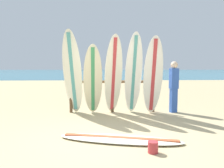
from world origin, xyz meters
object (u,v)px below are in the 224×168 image
surfboard_leaning_center_left (113,76)px  beachgoer_standing (174,84)px  sand_bucket (153,147)px  surfboard_leaning_center (133,74)px  surfboard_lying_on_sand (120,139)px  surfboard_leaning_center_right (153,76)px  surfboard_leaning_left (93,81)px  small_boat_offshore (71,73)px  surfboard_leaning_far_left (72,73)px  surfboard_rack (112,90)px

surfboard_leaning_center_left → beachgoer_standing: 1.92m
beachgoer_standing → sand_bucket: size_ratio=8.33×
surfboard_leaning_center → surfboard_lying_on_sand: bearing=-104.2°
surfboard_leaning_center_right → sand_bucket: surfboard_leaning_center_right is taller
surfboard_leaning_center_right → beachgoer_standing: (0.72, 0.30, -0.27)m
surfboard_leaning_left → surfboard_leaning_center: surfboard_leaning_center is taller
surfboard_lying_on_sand → small_boat_offshore: 35.21m
surfboard_leaning_center → surfboard_lying_on_sand: surfboard_leaning_center is taller
surfboard_leaning_center_right → sand_bucket: (-0.63, -2.75, -1.05)m
surfboard_leaning_far_left → small_boat_offshore: surfboard_leaning_far_left is taller
surfboard_leaning_center_left → beachgoer_standing: bearing=7.6°
surfboard_leaning_far_left → surfboard_leaning_center_left: (1.20, -0.10, -0.08)m
surfboard_leaning_far_left → surfboard_lying_on_sand: surfboard_leaning_far_left is taller
surfboard_leaning_left → surfboard_leaning_center_left: 0.62m
surfboard_leaning_left → sand_bucket: size_ratio=10.73×
surfboard_rack → beachgoer_standing: 1.90m
surfboard_leaning_left → surfboard_lying_on_sand: 2.45m
surfboard_rack → surfboard_leaning_center_left: size_ratio=1.15×
surfboard_rack → surfboard_leaning_center: 0.85m
surfboard_leaning_center_right → beachgoer_standing: 0.83m
surfboard_leaning_far_left → sand_bucket: 3.56m
surfboard_leaning_left → beachgoer_standing: (2.47, 0.31, -0.15)m
surfboard_leaning_far_left → surfboard_leaning_center_left: bearing=-4.5°
sand_bucket → surfboard_leaning_far_left: bearing=120.8°
surfboard_leaning_left → surfboard_leaning_center_left: (0.60, 0.06, 0.14)m
beachgoer_standing → surfboard_lying_on_sand: bearing=-126.8°
surfboard_lying_on_sand → surfboard_leaning_center_left: bearing=90.8°
surfboard_leaning_far_left → surfboard_leaning_left: size_ratio=1.21×
surfboard_lying_on_sand → beachgoer_standing: (1.85, 2.47, 0.83)m
surfboard_leaning_center_left → sand_bucket: surfboard_leaning_center_left is taller
surfboard_leaning_center_left → surfboard_rack: bearing=92.6°
surfboard_leaning_center → sand_bucket: (-0.06, -2.80, -1.09)m
surfboard_leaning_left → small_boat_offshore: bearing=99.9°
surfboard_leaning_left → surfboard_leaning_center_right: surfboard_leaning_center_right is taller
surfboard_rack → sand_bucket: (0.54, -3.15, -0.61)m
surfboard_leaning_center_left → surfboard_leaning_center_right: surfboard_leaning_center_left is taller
surfboard_leaning_left → surfboard_leaning_center_right: 1.76m
surfboard_leaning_center → beachgoer_standing: (1.29, 0.26, -0.32)m
surfboard_rack → surfboard_leaning_center_right: surfboard_leaning_center_right is taller
surfboard_leaning_center → surfboard_leaning_center_right: bearing=-4.5°
surfboard_leaning_center → sand_bucket: surfboard_leaning_center is taller
surfboard_leaning_center → surfboard_leaning_center_right: 0.57m
surfboard_leaning_center_left → surfboard_lying_on_sand: (0.03, -2.22, -1.12)m
surfboard_leaning_center → beachgoer_standing: surfboard_leaning_center is taller
small_boat_offshore → surfboard_rack: bearing=-79.0°
surfboard_leaning_far_left → sand_bucket: surfboard_leaning_far_left is taller
surfboard_leaning_far_left → surfboard_leaning_center_left: 1.21m
surfboard_leaning_far_left → surfboard_leaning_center_left: size_ratio=1.07×
surfboard_leaning_center → surfboard_lying_on_sand: 2.56m
surfboard_rack → surfboard_leaning_center_left: surfboard_leaning_center_left is taller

